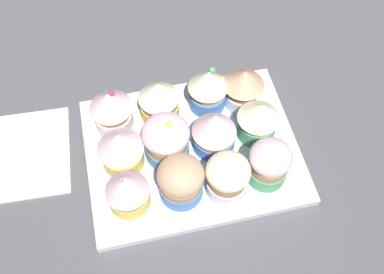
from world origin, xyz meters
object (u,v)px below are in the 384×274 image
at_px(cupcake_0, 127,190).
at_px(napkin, 20,154).
at_px(cupcake_8, 111,109).
at_px(cupcake_9, 159,100).
at_px(cupcake_4, 121,147).
at_px(cupcake_11, 243,86).
at_px(baking_tray, 192,150).
at_px(cupcake_1, 181,180).
at_px(cupcake_2, 227,177).
at_px(cupcake_6, 214,131).
at_px(cupcake_3, 269,163).
at_px(cupcake_10, 208,88).
at_px(cupcake_5, 166,138).
at_px(cupcake_7, 258,119).

relative_size(cupcake_0, napkin, 0.51).
distance_m(cupcake_8, cupcake_9, 0.07).
distance_m(cupcake_4, cupcake_11, 0.19).
distance_m(baking_tray, cupcake_1, 0.08).
bearing_deg(cupcake_2, cupcake_8, 133.58).
bearing_deg(cupcake_6, baking_tray, 178.59).
xyz_separation_m(cupcake_0, cupcake_4, (0.00, 0.06, 0.00)).
distance_m(cupcake_4, cupcake_9, 0.09).
bearing_deg(cupcake_3, cupcake_0, 179.24).
bearing_deg(cupcake_9, cupcake_3, -47.39).
bearing_deg(cupcake_11, cupcake_6, -132.65).
relative_size(cupcake_10, cupcake_11, 1.11).
height_order(baking_tray, cupcake_5, cupcake_5).
bearing_deg(cupcake_3, cupcake_2, -172.58).
xyz_separation_m(cupcake_10, napkin, (-0.27, -0.02, -0.05)).
bearing_deg(cupcake_7, cupcake_11, 94.40).
bearing_deg(cupcake_2, cupcake_11, 65.94).
bearing_deg(cupcake_5, cupcake_7, 1.19).
relative_size(cupcake_1, cupcake_7, 1.05).
height_order(cupcake_3, napkin, cupcake_3).
distance_m(cupcake_2, napkin, 0.29).
height_order(baking_tray, cupcake_8, cupcake_8).
bearing_deg(baking_tray, cupcake_6, -1.41).
distance_m(cupcake_8, napkin, 0.15).
height_order(cupcake_3, cupcake_5, cupcake_5).
distance_m(cupcake_2, cupcake_8, 0.19).
distance_m(cupcake_1, cupcake_5, 0.06).
xyz_separation_m(baking_tray, cupcake_1, (-0.03, -0.06, 0.04)).
height_order(cupcake_4, cupcake_9, cupcake_9).
xyz_separation_m(cupcake_6, cupcake_11, (0.06, 0.06, 0.00)).
relative_size(cupcake_1, cupcake_6, 0.98).
xyz_separation_m(cupcake_5, cupcake_6, (0.07, -0.00, -0.00)).
relative_size(cupcake_11, napkin, 0.49).
bearing_deg(cupcake_3, cupcake_5, 151.68).
bearing_deg(cupcake_3, cupcake_4, 160.43).
xyz_separation_m(cupcake_0, cupcake_11, (0.18, 0.12, 0.00)).
bearing_deg(cupcake_1, cupcake_8, 119.11).
xyz_separation_m(cupcake_0, cupcake_7, (0.19, 0.07, -0.00)).
xyz_separation_m(cupcake_7, cupcake_10, (-0.05, 0.06, 0.00)).
bearing_deg(napkin, cupcake_7, -7.60).
bearing_deg(cupcake_0, cupcake_6, 25.20).
bearing_deg(cupcake_6, cupcake_3, -47.73).
height_order(cupcake_0, cupcake_2, cupcake_0).
height_order(cupcake_0, cupcake_3, cupcake_0).
bearing_deg(cupcake_9, napkin, -175.20).
distance_m(cupcake_2, cupcake_5, 0.10).
height_order(baking_tray, cupcake_4, cupcake_4).
bearing_deg(cupcake_9, cupcake_5, -92.37).
distance_m(cupcake_3, cupcake_8, 0.22).
relative_size(cupcake_4, cupcake_8, 0.95).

